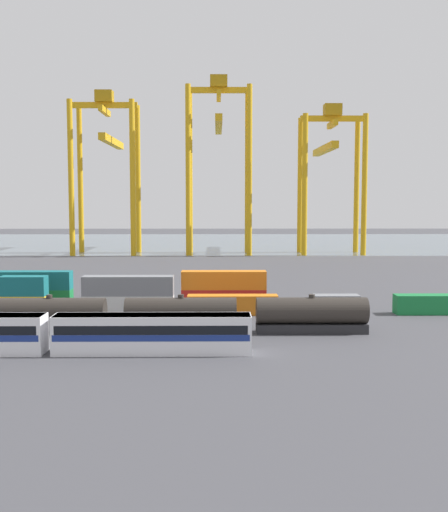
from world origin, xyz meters
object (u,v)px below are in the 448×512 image
Objects in this scene: gantry_crane_west at (107,156)px; shipping_container_9 at (29,298)px; freight_tank_row at (181,315)px; shipping_container_1 at (24,305)px; gantry_crane_central at (219,147)px; gantry_crane_east at (330,163)px; passenger_train at (49,332)px; shipping_container_12 at (224,298)px.

shipping_container_9 is at bearing -87.08° from gantry_crane_west.
shipping_container_1 is (-21.67, 11.78, -0.83)m from freight_tank_row.
freight_tank_row is 0.86× the size of gantry_crane_central.
shipping_container_9 is 0.26× the size of gantry_crane_west.
gantry_crane_west is (-5.73, 97.94, 26.48)m from shipping_container_1.
shipping_container_1 is 0.13× the size of gantry_crane_west.
gantry_crane_central is 1.19× the size of gantry_crane_east.
shipping_container_1 is at bearing -79.87° from shipping_container_9.
passenger_train is 15.81m from freight_tank_row.
shipping_container_12 is (17.73, 27.08, -0.84)m from passenger_train.
gantry_crane_west is 64.10m from gantry_crane_east.
shipping_container_12 is 0.24× the size of gantry_crane_central.
gantry_crane_east is (59.37, 92.43, 24.51)m from shipping_container_9.
gantry_crane_central is at bearing 73.52° from shipping_container_9.
gantry_crane_east is (36.67, 109.95, 23.68)m from freight_tank_row.
gantry_crane_east is (31.54, 92.43, 24.51)m from shipping_container_12.
shipping_container_12 is 101.29m from gantry_crane_west.
gantry_crane_central reaches higher than gantry_crane_east.
gantry_crane_west reaches higher than freight_tank_row.
passenger_train is at bearing -98.21° from gantry_crane_central.
shipping_container_12 is at bearing 73.69° from freight_tank_row.
passenger_train is 0.94× the size of freight_tank_row.
shipping_container_12 is at bearing 0.00° from shipping_container_9.
passenger_train is at bearing -123.22° from shipping_container_12.
freight_tank_row is 113.64m from gantry_crane_central.
shipping_container_9 is 0.29× the size of gantry_crane_east.
gantry_crane_east is at bearing 59.28° from shipping_container_1.
gantry_crane_central is at bearing 81.79° from passenger_train.
passenger_train is at bearing -142.84° from freight_tank_row.
gantry_crane_east is at bearing 0.21° from gantry_crane_west.
freight_tank_row is at bearing -106.31° from shipping_container_12.
gantry_crane_east reaches higher than shipping_container_9.
gantry_crane_west is at bearing 109.43° from shipping_container_12.
freight_tank_row is 118.30m from gantry_crane_east.
gantry_crane_central is (27.33, 92.41, 29.24)m from shipping_container_9.
passenger_train is 124.02m from gantry_crane_central.
freight_tank_row is at bearing -75.98° from gantry_crane_west.
passenger_train is at bearing -112.41° from gantry_crane_east.
shipping_container_12 is (27.83, 0.00, 0.00)m from shipping_container_9.
shipping_container_9 is at bearing -122.71° from gantry_crane_east.
shipping_container_1 is at bearing -167.90° from shipping_container_12.
gantry_crane_west is at bearing -179.79° from gantry_crane_east.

